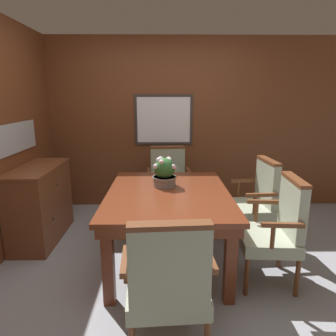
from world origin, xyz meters
TOP-DOWN VIEW (x-y plane):
  - ground_plane at (0.00, 0.00)m, footprint 14.00×14.00m
  - wall_back at (-0.00, 1.89)m, footprint 7.20×0.08m
  - dining_table at (0.02, 0.25)m, footprint 1.17×1.51m
  - chair_head_near at (0.01, -0.90)m, footprint 0.58×0.51m
  - chair_right_near at (0.97, -0.11)m, footprint 0.51×0.58m
  - chair_head_far at (0.04, 1.41)m, footprint 0.58×0.51m
  - chair_right_far at (1.00, 0.63)m, footprint 0.52×0.59m
  - potted_plant at (-0.01, 0.44)m, footprint 0.25×0.25m
  - sideboard_cabinet at (-1.44, 0.74)m, footprint 0.44×1.00m

SIDE VIEW (x-z plane):
  - ground_plane at x=0.00m, z-range 0.00..0.00m
  - sideboard_cabinet at x=-1.44m, z-range 0.00..0.87m
  - chair_head_near at x=0.01m, z-range 0.03..1.00m
  - chair_right_near at x=0.97m, z-range 0.03..1.00m
  - chair_head_far at x=0.04m, z-range 0.03..1.00m
  - chair_right_far at x=1.00m, z-range 0.03..1.00m
  - dining_table at x=0.02m, z-range 0.27..1.00m
  - potted_plant at x=-0.01m, z-range 0.72..1.03m
  - wall_back at x=0.00m, z-range 0.00..2.45m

